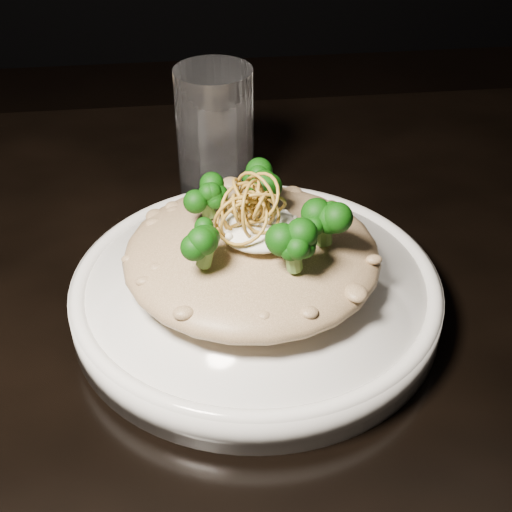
# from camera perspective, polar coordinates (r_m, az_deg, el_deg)

# --- Properties ---
(table) EXTENTS (1.10, 0.80, 0.75)m
(table) POSITION_cam_1_polar(r_m,az_deg,el_deg) (0.65, -3.85, -9.45)
(table) COLOR black
(table) RESTS_ON ground
(plate) EXTENTS (0.30, 0.30, 0.03)m
(plate) POSITION_cam_1_polar(r_m,az_deg,el_deg) (0.58, -0.00, -3.14)
(plate) COLOR white
(plate) RESTS_ON table
(risotto) EXTENTS (0.20, 0.20, 0.04)m
(risotto) POSITION_cam_1_polar(r_m,az_deg,el_deg) (0.56, -0.34, 0.12)
(risotto) COLOR brown
(risotto) RESTS_ON plate
(broccoli) EXTENTS (0.15, 0.15, 0.05)m
(broccoli) POSITION_cam_1_polar(r_m,az_deg,el_deg) (0.53, 0.16, 3.94)
(broccoli) COLOR black
(broccoli) RESTS_ON risotto
(cheese) EXTENTS (0.06, 0.06, 0.02)m
(cheese) POSITION_cam_1_polar(r_m,az_deg,el_deg) (0.54, 0.29, 2.23)
(cheese) COLOR white
(cheese) RESTS_ON risotto
(shallots) EXTENTS (0.06, 0.06, 0.04)m
(shallots) POSITION_cam_1_polar(r_m,az_deg,el_deg) (0.52, -0.56, 4.67)
(shallots) COLOR olive
(shallots) RESTS_ON cheese
(drinking_glass) EXTENTS (0.09, 0.09, 0.13)m
(drinking_glass) POSITION_cam_1_polar(r_m,az_deg,el_deg) (0.71, -3.29, 9.70)
(drinking_glass) COLOR white
(drinking_glass) RESTS_ON table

